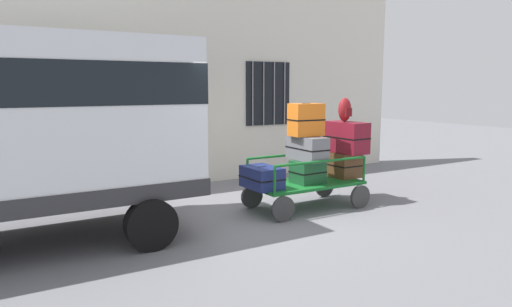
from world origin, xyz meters
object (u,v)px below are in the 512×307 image
Objects in this scene: suitcase_left_bottom at (262,177)px; suitcase_midleft_bottom at (308,172)px; suitcase_midleft_top at (306,120)px; suitcase_center_middle at (346,137)px; luggage_cart at (306,188)px; backpack at (345,110)px; van at (11,120)px; suitcase_midleft_middle at (307,148)px; suitcase_center_bottom at (344,165)px.

suitcase_midleft_bottom is (0.92, -0.05, 0.02)m from suitcase_left_bottom.
suitcase_midleft_bottom is at bearing -90.00° from suitcase_midleft_top.
suitcase_left_bottom is 1.24× the size of suitcase_midleft_top.
luggage_cart is at bearing -179.19° from suitcase_center_middle.
suitcase_midleft_top is 1.35× the size of backpack.
van is 10.80× the size of backpack.
suitcase_center_middle is at bearing -39.02° from backpack.
suitcase_left_bottom is (3.66, -0.33, -1.09)m from van.
backpack is (0.89, 0.04, 0.65)m from suitcase_midleft_middle.
suitcase_midleft_middle is at bearing -177.17° from backpack.
suitcase_midleft_middle is (0.00, -0.01, 0.71)m from luggage_cart.
suitcase_midleft_bottom is 0.92m from suitcase_midleft_top.
suitcase_midleft_top reaches higher than suitcase_center_middle.
suitcase_center_middle reaches higher than suitcase_center_bottom.
suitcase_center_bottom is at bearing 0.63° from suitcase_left_bottom.
suitcase_center_bottom is at bearing -3.23° from van.
suitcase_left_bottom is at bearing 178.39° from suitcase_midleft_middle.
suitcase_midleft_middle is 1.39× the size of suitcase_midleft_top.
suitcase_midleft_bottom reaches higher than suitcase_left_bottom.
backpack is at bearing 4.65° from suitcase_midleft_bottom.
luggage_cart is at bearing -4.35° from van.
suitcase_center_bottom is (0.92, 0.07, 0.03)m from suitcase_midleft_bottom.
suitcase_midleft_bottom is at bearing -175.36° from suitcase_center_bottom.
suitcase_center_bottom reaches higher than luggage_cart.
suitcase_left_bottom is at bearing -179.42° from backpack.
suitcase_midleft_top is at bearing -179.87° from suitcase_center_bottom.
suitcase_midleft_top reaches higher than suitcase_midleft_bottom.
suitcase_midleft_top is 1.12× the size of suitcase_center_bottom.
suitcase_center_bottom is at bearing 4.64° from suitcase_midleft_bottom.
suitcase_center_middle is at bearing 3.13° from suitcase_midleft_bottom.
suitcase_center_middle is 0.51m from backpack.
suitcase_midleft_middle is (4.58, -0.36, -0.65)m from van.
suitcase_center_middle is 1.97× the size of backpack.
van is at bearing 176.73° from backpack.
suitcase_center_bottom is at bearing 2.34° from luggage_cart.
suitcase_center_bottom is (0.92, 0.00, -0.89)m from suitcase_midleft_top.
suitcase_midleft_middle is at bearing -178.64° from suitcase_center_middle.
van reaches higher than suitcase_left_bottom.
luggage_cart is at bearing 90.00° from suitcase_midleft_bottom.
suitcase_center_bottom is 0.61× the size of suitcase_center_middle.
suitcase_midleft_bottom is (0.00, -0.04, 0.30)m from luggage_cart.
suitcase_midleft_bottom is 0.65× the size of suitcase_center_middle.
suitcase_midleft_bottom is 1.28× the size of backpack.
suitcase_center_middle is at bearing -90.00° from suitcase_center_bottom.
suitcase_midleft_bottom is 0.92m from suitcase_center_bottom.
suitcase_midleft_top is at bearing 90.00° from suitcase_midleft_middle.
suitcase_midleft_top reaches higher than suitcase_center_bottom.
suitcase_midleft_middle is 0.93m from suitcase_center_middle.
suitcase_midleft_top reaches higher than luggage_cart.
suitcase_center_bottom is (5.50, -0.31, -1.03)m from van.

